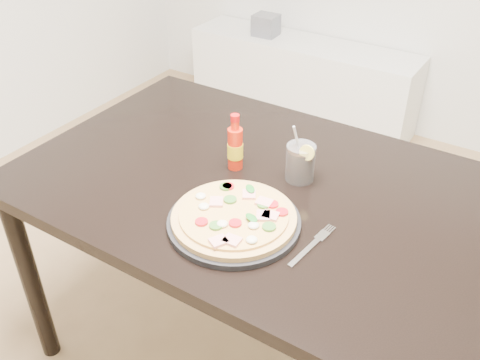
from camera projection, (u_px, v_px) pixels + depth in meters
The scene contains 8 objects.
dining_table at pixel (262, 206), 1.56m from camera, with size 1.40×0.90×0.75m.
plate at pixel (234, 222), 1.35m from camera, with size 0.34×0.34×0.02m, color black.
pizza at pixel (234, 216), 1.34m from camera, with size 0.32×0.32×0.03m.
hot_sauce_bottle at pixel (235, 147), 1.54m from camera, with size 0.05×0.05×0.17m.
cola_cup at pixel (300, 163), 1.50m from camera, with size 0.09×0.08×0.17m.
fork at pixel (313, 244), 1.29m from camera, with size 0.04×0.19×0.00m.
media_console at pixel (301, 81), 3.30m from camera, with size 1.40×0.34×0.50m, color white.
cd_stack at pixel (266, 25), 3.22m from camera, with size 0.14×0.12×0.13m.
Camera 1 is at (0.52, -0.72, 1.61)m, focal length 40.00 mm.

